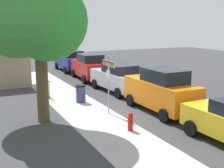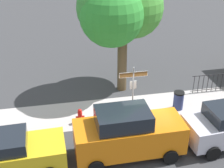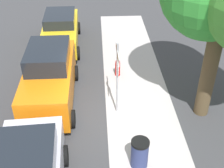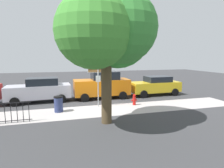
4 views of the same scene
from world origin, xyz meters
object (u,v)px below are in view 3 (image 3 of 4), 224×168
(car_orange, at_px, (50,77))
(street_sign, at_px, (117,67))
(car_yellow, at_px, (61,30))
(fire_hydrant, at_px, (118,68))
(trash_bin, at_px, (140,153))

(car_orange, bearing_deg, street_sign, 70.98)
(car_yellow, distance_m, fire_hydrant, 4.16)
(street_sign, bearing_deg, fire_hydrant, 175.53)
(street_sign, relative_size, trash_bin, 2.90)
(street_sign, bearing_deg, car_yellow, -155.81)
(car_yellow, bearing_deg, trash_bin, 18.65)
(car_orange, height_order, trash_bin, car_orange)
(street_sign, distance_m, fire_hydrant, 2.98)
(car_orange, bearing_deg, fire_hydrant, 121.87)
(car_yellow, distance_m, trash_bin, 8.78)
(car_orange, distance_m, fire_hydrant, 3.26)
(fire_hydrant, distance_m, trash_bin, 5.14)
(street_sign, height_order, fire_hydrant, street_sign)
(street_sign, distance_m, car_orange, 2.77)
(car_orange, relative_size, trash_bin, 4.56)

